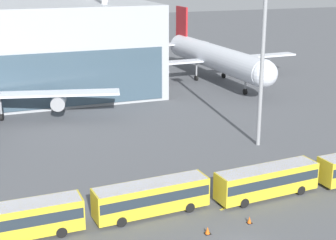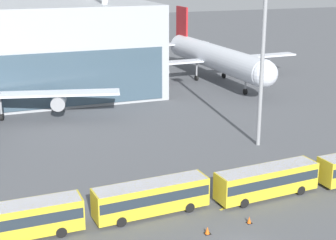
% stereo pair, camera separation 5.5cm
% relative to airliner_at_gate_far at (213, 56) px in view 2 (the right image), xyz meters
% --- Properties ---
extents(airliner_at_gate_far, '(41.24, 43.13, 14.18)m').
position_rel_airliner_at_gate_far_xyz_m(airliner_at_gate_far, '(0.00, 0.00, 0.00)').
color(airliner_at_gate_far, silver).
rests_on(airliner_at_gate_far, ground_plane).
extents(shuttle_bus_0, '(11.50, 2.94, 3.25)m').
position_rel_airliner_at_gate_far_xyz_m(shuttle_bus_0, '(-44.29, -53.98, -3.15)').
color(shuttle_bus_0, gold).
rests_on(shuttle_bus_0, ground_plane).
extents(shuttle_bus_1, '(11.59, 3.41, 3.25)m').
position_rel_airliner_at_gate_far_xyz_m(shuttle_bus_1, '(-31.73, -53.62, -3.15)').
color(shuttle_bus_1, gold).
rests_on(shuttle_bus_1, ground_plane).
extents(shuttle_bus_2, '(11.61, 3.57, 3.25)m').
position_rel_airliner_at_gate_far_xyz_m(shuttle_bus_2, '(-19.17, -54.07, -3.15)').
color(shuttle_bus_2, gold).
rests_on(shuttle_bus_2, ground_plane).
extents(floodlight_mast, '(2.01, 2.01, 24.50)m').
position_rel_airliner_at_gate_far_xyz_m(floodlight_mast, '(-11.71, -39.49, 9.75)').
color(floodlight_mast, gray).
rests_on(floodlight_mast, ground_plane).
extents(lane_stripe_0, '(8.05, 2.92, 0.01)m').
position_rel_airliner_at_gate_far_xyz_m(lane_stripe_0, '(-21.13, -53.89, -5.05)').
color(lane_stripe_0, yellow).
rests_on(lane_stripe_0, ground_plane).
extents(traffic_cone_0, '(0.59, 0.59, 0.67)m').
position_rel_airliner_at_gate_far_xyz_m(traffic_cone_0, '(-28.26, -59.08, -4.73)').
color(traffic_cone_0, black).
rests_on(traffic_cone_0, ground_plane).
extents(traffic_cone_1, '(0.50, 0.50, 0.68)m').
position_rel_airliner_at_gate_far_xyz_m(traffic_cone_1, '(-23.72, -58.63, -4.73)').
color(traffic_cone_1, black).
rests_on(traffic_cone_1, ground_plane).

